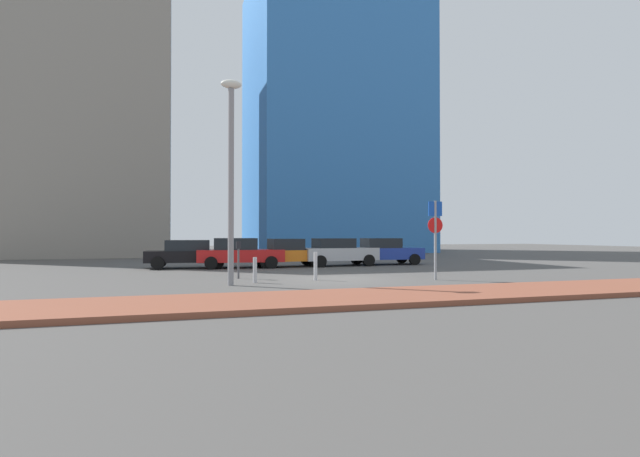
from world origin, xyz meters
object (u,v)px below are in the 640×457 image
object	(u,v)px
street_lamp	(231,164)
traffic_bollard_near	(315,266)
parked_car_red	(239,253)
traffic_bollard_mid	(255,270)
parked_car_blue	(384,251)
parking_meter	(238,255)
parked_car_black	(188,253)
parked_car_orange	(287,253)
parked_car_silver	(338,252)
parking_sign_post	(435,230)

from	to	relation	value
street_lamp	traffic_bollard_near	world-z (taller)	street_lamp
parked_car_red	traffic_bollard_mid	size ratio (longest dim) A/B	4.95
parked_car_blue	parking_meter	xyz separation A→B (m)	(-9.23, -6.47, 0.15)
parked_car_black	street_lamp	world-z (taller)	street_lamp
parked_car_blue	parked_car_red	bearing A→B (deg)	-178.00
parked_car_blue	traffic_bollard_mid	size ratio (longest dim) A/B	4.60
street_lamp	traffic_bollard_mid	size ratio (longest dim) A/B	7.64
parked_car_black	parking_meter	size ratio (longest dim) A/B	2.99
parked_car_orange	street_lamp	xyz separation A→B (m)	(-4.01, -8.76, 3.36)
parked_car_black	parked_car_orange	size ratio (longest dim) A/B	1.06
parking_meter	parked_car_silver	bearing A→B (deg)	44.34
parked_car_red	traffic_bollard_near	distance (m)	7.93
parked_car_black	parked_car_orange	bearing A→B (deg)	-4.84
parked_car_blue	parking_meter	bearing A→B (deg)	-144.98
parked_car_orange	street_lamp	distance (m)	10.20
parked_car_blue	traffic_bollard_near	xyz separation A→B (m)	(-6.54, -8.00, -0.25)
parked_car_black	parked_car_orange	world-z (taller)	parked_car_orange
parked_car_red	parked_car_blue	world-z (taller)	parked_car_red
parked_car_red	street_lamp	size ratio (longest dim) A/B	0.65
parking_meter	traffic_bollard_mid	xyz separation A→B (m)	(0.34, -1.87, -0.48)
parked_car_orange	parking_sign_post	xyz separation A→B (m)	(3.67, -9.00, 1.14)
parking_sign_post	traffic_bollard_mid	world-z (taller)	parking_sign_post
parked_car_red	parking_sign_post	size ratio (longest dim) A/B	1.50
parking_sign_post	traffic_bollard_mid	xyz separation A→B (m)	(-6.75, 0.88, -1.44)
parked_car_silver	traffic_bollard_mid	world-z (taller)	parked_car_silver
parked_car_blue	traffic_bollard_near	distance (m)	10.34
parked_car_red	parked_car_black	bearing A→B (deg)	168.79
parked_car_silver	parking_sign_post	bearing A→B (deg)	-84.73
parked_car_red	street_lamp	bearing A→B (deg)	-99.37
parking_sign_post	parking_meter	bearing A→B (deg)	158.76
traffic_bollard_mid	street_lamp	bearing A→B (deg)	-145.50
parked_car_orange	street_lamp	world-z (taller)	street_lamp
parking_sign_post	parking_meter	xyz separation A→B (m)	(-7.09, 2.76, -0.96)
parking_meter	parked_car_black	bearing A→B (deg)	104.17
parked_car_black	parked_car_red	bearing A→B (deg)	-11.21
street_lamp	parked_car_orange	bearing A→B (deg)	65.41
parked_car_black	parked_car_blue	xyz separation A→B (m)	(10.91, -0.21, 0.03)
parked_car_orange	traffic_bollard_near	distance (m)	7.82
street_lamp	traffic_bollard_mid	xyz separation A→B (m)	(0.93, 0.64, -3.65)
parked_car_silver	parked_car_blue	distance (m)	2.98
parked_car_red	parked_car_orange	bearing A→B (deg)	1.53
parked_car_silver	street_lamp	bearing A→B (deg)	-128.45
parked_car_black	traffic_bollard_near	bearing A→B (deg)	-61.95
parked_car_red	parked_car_blue	size ratio (longest dim) A/B	1.08
parked_car_blue	parking_sign_post	xyz separation A→B (m)	(-2.14, -9.22, 1.11)
parked_car_silver	traffic_bollard_near	xyz separation A→B (m)	(-3.58, -7.66, -0.26)
parked_car_red	parking_meter	size ratio (longest dim) A/B	3.12
parked_car_red	parked_car_silver	size ratio (longest dim) A/B	1.08
traffic_bollard_mid	parked_car_red	bearing A→B (deg)	86.42
parked_car_orange	traffic_bollard_mid	xyz separation A→B (m)	(-3.08, -8.12, -0.30)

